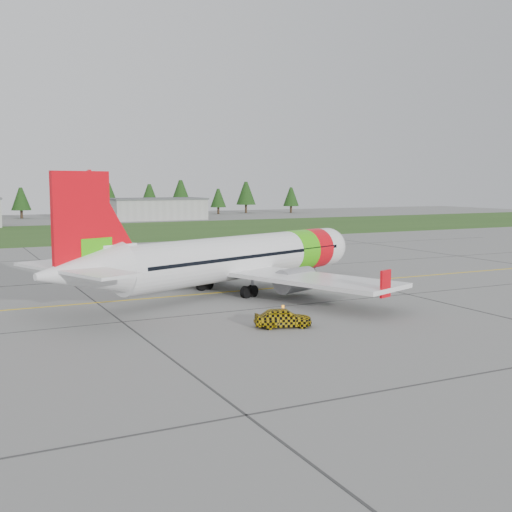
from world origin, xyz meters
TOP-DOWN VIEW (x-y plane):
  - ground at (0.00, 0.00)m, footprint 320.00×320.00m
  - aircraft at (-2.95, 7.67)m, footprint 32.95×31.31m
  - follow_me_car at (-5.77, -6.34)m, footprint 1.72×1.87m
  - grass_strip at (0.00, 82.00)m, footprint 320.00×50.00m
  - taxi_guideline at (0.00, 8.00)m, footprint 120.00×0.25m
  - hangar_east at (25.00, 118.00)m, footprint 24.00×12.00m
  - treeline at (0.00, 138.00)m, footprint 160.00×8.00m

SIDE VIEW (x-z plane):
  - ground at x=0.00m, z-range 0.00..0.00m
  - taxi_guideline at x=0.00m, z-range 0.00..0.02m
  - grass_strip at x=0.00m, z-range 0.00..0.03m
  - follow_me_car at x=-5.77m, z-range 0.00..3.85m
  - hangar_east at x=25.00m, z-range 0.00..5.20m
  - aircraft at x=-2.95m, z-range -2.20..8.22m
  - treeline at x=0.00m, z-range 0.00..10.00m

